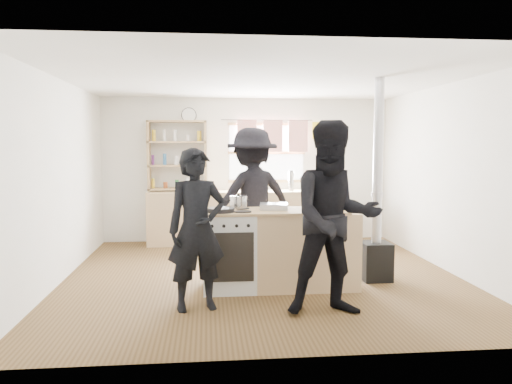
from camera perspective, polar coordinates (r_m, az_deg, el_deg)
ground at (r=6.53m, az=0.71°, el=-9.60°), size 5.00×5.00×0.01m
back_counter at (r=8.61m, az=-0.92°, el=-2.86°), size 3.40×0.55×0.90m
shelving_unit at (r=8.63m, az=-8.98°, el=4.17°), size 1.00×0.28×1.20m
thermos at (r=8.64m, az=4.04°, el=1.27°), size 0.10×0.10×0.33m
cooking_island at (r=5.91m, az=2.71°, el=-6.51°), size 1.97×0.64×0.93m
skillet_greens at (r=5.63m, az=-4.00°, el=-2.04°), size 0.36×0.36×0.05m
roast_tray at (r=5.87m, az=2.05°, el=-1.62°), size 0.35×0.31×0.07m
stockpot_stove at (r=5.94m, az=-2.03°, el=-1.17°), size 0.21×0.21×0.18m
stockpot_counter at (r=5.92m, az=7.35°, el=-1.09°), size 0.27×0.27×0.20m
bread_board at (r=5.99m, az=9.38°, el=-1.43°), size 0.30×0.23×0.12m
flue_heater at (r=6.39m, az=13.60°, el=-4.04°), size 0.35×0.35×2.50m
person_near_left at (r=5.12m, az=-6.78°, el=-4.28°), size 0.69×0.54×1.66m
person_near_right at (r=4.97m, az=8.98°, el=-3.02°), size 0.94×0.74×1.93m
person_far at (r=6.80m, az=-0.45°, el=-0.75°), size 1.40×1.08×1.92m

